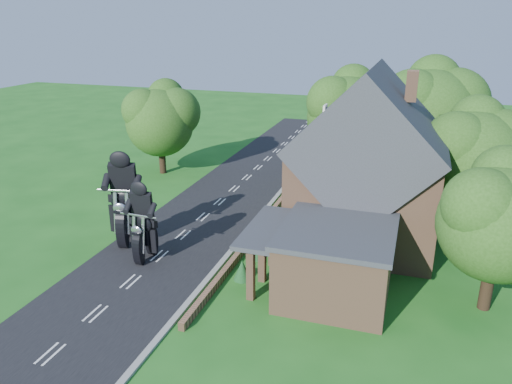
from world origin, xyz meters
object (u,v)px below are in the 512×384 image
(garden_wall, at_px, (259,228))
(annex, at_px, (334,260))
(motorcycle_lead, at_px, (146,249))
(motorcycle_follow, at_px, (128,229))
(house, at_px, (367,169))

(garden_wall, xyz_separation_m, annex, (5.57, -5.80, 1.57))
(motorcycle_lead, distance_m, motorcycle_follow, 2.69)
(annex, relative_size, motorcycle_follow, 3.87)
(motorcycle_lead, xyz_separation_m, motorcycle_follow, (-2.12, 1.65, 0.16))
(annex, xyz_separation_m, motorcycle_follow, (-12.45, 1.83, -0.92))
(garden_wall, xyz_separation_m, motorcycle_follow, (-6.88, -3.97, 0.65))
(house, bearing_deg, garden_wall, -170.83)
(house, relative_size, annex, 1.45)
(garden_wall, distance_m, motorcycle_follow, 7.97)
(annex, height_order, motorcycle_follow, annex)
(motorcycle_follow, bearing_deg, motorcycle_lead, 131.78)
(motorcycle_lead, relative_size, motorcycle_follow, 0.82)
(house, relative_size, motorcycle_lead, 6.89)
(house, bearing_deg, annex, -95.24)
(garden_wall, height_order, annex, annex)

